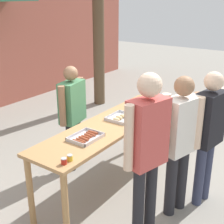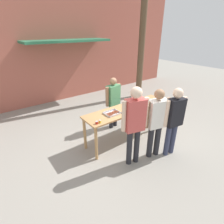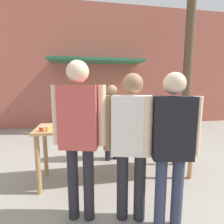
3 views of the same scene
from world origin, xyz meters
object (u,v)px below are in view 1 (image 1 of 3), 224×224
object	(u,v)px
food_tray_sausages	(86,137)
person_server_behind_table	(72,110)
beer_cup	(165,99)
person_customer_with_cup	(208,128)
condiment_jar_ketchup	(70,158)
person_customer_holding_hotdog	(147,144)
condiment_jar_mustard	(64,161)
food_tray_buns	(121,118)
person_customer_waiting_in_line	(180,136)

from	to	relation	value
food_tray_sausages	person_server_behind_table	world-z (taller)	person_server_behind_table
beer_cup	person_customer_with_cup	distance (m)	1.23
condiment_jar_ketchup	person_customer_holding_hotdog	distance (m)	0.78
food_tray_sausages	condiment_jar_mustard	xyz separation A→B (m)	(-0.57, -0.19, 0.02)
food_tray_sausages	condiment_jar_mustard	distance (m)	0.60
condiment_jar_ketchup	person_server_behind_table	distance (m)	1.45
person_server_behind_table	person_customer_holding_hotdog	world-z (taller)	person_customer_holding_hotdog
food_tray_buns	person_customer_with_cup	distance (m)	1.14
food_tray_sausages	person_customer_waiting_in_line	distance (m)	1.07
condiment_jar_mustard	condiment_jar_ketchup	distance (m)	0.08
food_tray_sausages	person_customer_with_cup	distance (m)	1.44
person_customer_holding_hotdog	person_customer_waiting_in_line	world-z (taller)	person_customer_holding_hotdog
food_tray_buns	person_customer_waiting_in_line	bearing A→B (deg)	-102.78
person_server_behind_table	person_customer_waiting_in_line	world-z (taller)	person_customer_waiting_in_line
person_customer_waiting_in_line	food_tray_sausages	bearing A→B (deg)	-45.03
person_customer_with_cup	person_customer_waiting_in_line	world-z (taller)	person_customer_with_cup
person_server_behind_table	person_customer_holding_hotdog	size ratio (longest dim) A/B	0.86
person_customer_with_cup	person_customer_waiting_in_line	distance (m)	0.42
food_tray_sausages	condiment_jar_mustard	bearing A→B (deg)	-161.12
condiment_jar_mustard	condiment_jar_ketchup	bearing A→B (deg)	-0.83
beer_cup	person_customer_with_cup	bearing A→B (deg)	-130.13
food_tray_sausages	person_server_behind_table	distance (m)	0.97
beer_cup	person_customer_waiting_in_line	xyz separation A→B (m)	(-1.16, -0.74, 0.02)
person_customer_holding_hotdog	food_tray_sausages	bearing A→B (deg)	-77.72
condiment_jar_mustard	person_customer_with_cup	distance (m)	1.74
condiment_jar_ketchup	person_customer_holding_hotdog	xyz separation A→B (m)	(0.45, -0.62, 0.15)
food_tray_sausages	person_customer_with_cup	bearing A→B (deg)	-51.28
food_tray_sausages	condiment_jar_ketchup	world-z (taller)	condiment_jar_ketchup
person_server_behind_table	person_customer_waiting_in_line	bearing A→B (deg)	-102.83
food_tray_sausages	food_tray_buns	xyz separation A→B (m)	(0.74, -0.00, 0.00)
person_customer_holding_hotdog	condiment_jar_mustard	bearing A→B (deg)	-34.73
beer_cup	person_customer_waiting_in_line	world-z (taller)	person_customer_waiting_in_line
food_tray_sausages	beer_cup	world-z (taller)	beer_cup
food_tray_sausages	person_customer_with_cup	xyz separation A→B (m)	(0.90, -1.12, 0.08)
person_customer_with_cup	food_tray_sausages	bearing A→B (deg)	-41.95
food_tray_sausages	beer_cup	distance (m)	1.70
beer_cup	person_server_behind_table	distance (m)	1.43
beer_cup	person_customer_with_cup	xyz separation A→B (m)	(-0.79, -0.94, 0.03)
condiment_jar_ketchup	person_customer_with_cup	bearing A→B (deg)	-33.80
person_server_behind_table	food_tray_sausages	bearing A→B (deg)	-139.30
person_customer_holding_hotdog	person_customer_waiting_in_line	bearing A→B (deg)	-176.12
condiment_jar_ketchup	person_server_behind_table	world-z (taller)	person_server_behind_table
beer_cup	person_server_behind_table	world-z (taller)	person_server_behind_table
beer_cup	person_customer_waiting_in_line	bearing A→B (deg)	-147.30
person_customer_waiting_in_line	food_tray_buns	bearing A→B (deg)	-87.73
person_customer_with_cup	condiment_jar_ketchup	bearing A→B (deg)	-24.47
food_tray_buns	beer_cup	world-z (taller)	beer_cup
food_tray_sausages	person_server_behind_table	size ratio (longest dim) A/B	0.24
food_tray_buns	person_server_behind_table	size ratio (longest dim) A/B	0.23
food_tray_sausages	person_server_behind_table	bearing A→B (deg)	50.96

